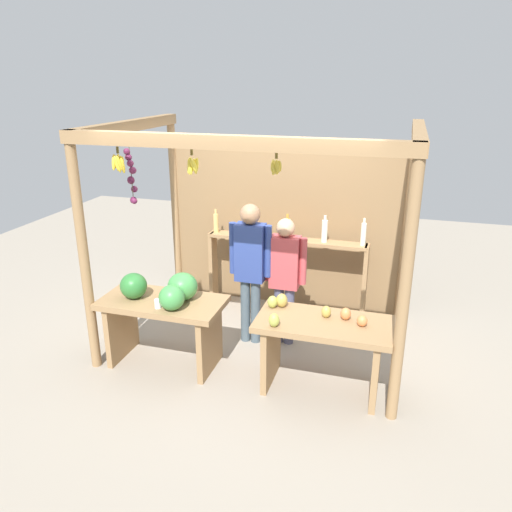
{
  "coord_description": "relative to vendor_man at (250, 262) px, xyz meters",
  "views": [
    {
      "loc": [
        1.42,
        -5.0,
        2.9
      ],
      "look_at": [
        0.0,
        -0.21,
        1.1
      ],
      "focal_mm": 35.1,
      "sensor_mm": 36.0,
      "label": 1
    }
  ],
  "objects": [
    {
      "name": "ground_plane",
      "position": [
        0.1,
        0.08,
        -0.98
      ],
      "size": [
        12.0,
        12.0,
        0.0
      ],
      "primitive_type": "plane",
      "color": "gray",
      "rests_on": "ground"
    },
    {
      "name": "market_stall",
      "position": [
        0.09,
        0.56,
        0.45
      ],
      "size": [
        3.16,
        2.2,
        2.44
      ],
      "color": "#99754C",
      "rests_on": "ground"
    },
    {
      "name": "fruit_counter_right",
      "position": [
        0.93,
        -0.7,
        -0.43
      ],
      "size": [
        1.28,
        0.64,
        0.87
      ],
      "color": "#99754C",
      "rests_on": "ground"
    },
    {
      "name": "vendor_woman",
      "position": [
        0.37,
        0.08,
        -0.1
      ],
      "size": [
        0.48,
        0.2,
        1.48
      ],
      "rotation": [
        0.0,
        0.0,
        -0.19
      ],
      "color": "#4F516E",
      "rests_on": "ground"
    },
    {
      "name": "vendor_man",
      "position": [
        0.0,
        0.0,
        0.0
      ],
      "size": [
        0.48,
        0.22,
        1.63
      ],
      "rotation": [
        0.0,
        0.0,
        -0.08
      ],
      "color": "#485965",
      "rests_on": "ground"
    },
    {
      "name": "fruit_counter_left",
      "position": [
        -0.72,
        -0.72,
        -0.32
      ],
      "size": [
        1.28,
        0.67,
        1.02
      ],
      "color": "#99754C",
      "rests_on": "ground"
    },
    {
      "name": "bottle_shelf_unit",
      "position": [
        0.21,
        0.86,
        -0.2
      ],
      "size": [
        2.03,
        0.22,
        1.34
      ],
      "color": "#99754C",
      "rests_on": "ground"
    }
  ]
}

